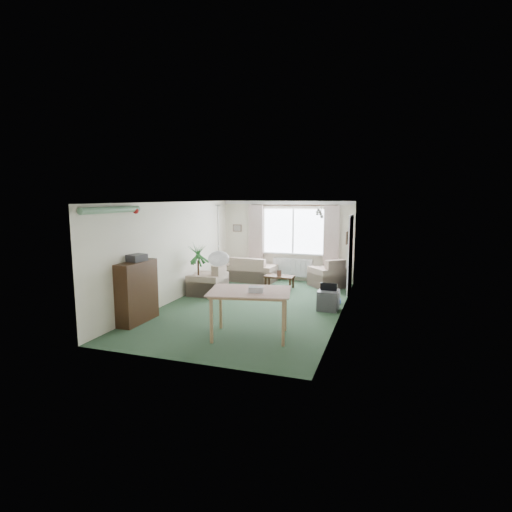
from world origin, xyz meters
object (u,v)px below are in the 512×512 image
(bookshelf, at_px, (137,292))
(houseplant, at_px, (198,270))
(dining_table, at_px, (250,314))
(coffee_table, at_px, (279,282))
(tv_cube, at_px, (328,300))
(pet_bed, at_px, (330,300))
(armchair_left, at_px, (208,279))
(sofa, at_px, (251,269))
(armchair_corner, at_px, (328,272))

(bookshelf, distance_m, houseplant, 2.37)
(bookshelf, bearing_deg, dining_table, -1.52)
(coffee_table, relative_size, houseplant, 0.59)
(tv_cube, relative_size, pet_bed, 0.94)
(armchair_left, relative_size, dining_table, 0.66)
(bookshelf, bearing_deg, sofa, 79.71)
(sofa, distance_m, pet_bed, 3.18)
(sofa, relative_size, pet_bed, 2.80)
(armchair_corner, xyz_separation_m, pet_bed, (0.30, -1.75, -0.35))
(dining_table, bearing_deg, houseplant, 132.64)
(armchair_left, bearing_deg, coffee_table, 126.30)
(sofa, xyz_separation_m, houseplant, (-0.68, -2.16, 0.31))
(sofa, relative_size, bookshelf, 1.17)
(armchair_corner, bearing_deg, dining_table, 39.85)
(armchair_corner, bearing_deg, coffee_table, -12.51)
(armchair_left, xyz_separation_m, dining_table, (2.11, -2.68, 0.02))
(houseplant, relative_size, pet_bed, 2.58)
(coffee_table, xyz_separation_m, pet_bed, (1.55, -1.07, -0.13))
(armchair_left, xyz_separation_m, tv_cube, (3.20, -0.48, -0.18))
(coffee_table, distance_m, bookshelf, 4.30)
(sofa, distance_m, armchair_corner, 2.32)
(dining_table, bearing_deg, armchair_left, 128.20)
(sofa, height_order, dining_table, dining_table)
(sofa, height_order, armchair_corner, armchair_corner)
(tv_cube, bearing_deg, pet_bed, 96.45)
(dining_table, bearing_deg, pet_bed, 69.81)
(tv_cube, bearing_deg, armchair_left, 173.47)
(coffee_table, bearing_deg, tv_cube, -46.86)
(sofa, xyz_separation_m, bookshelf, (-0.87, -4.52, 0.26))
(bookshelf, xyz_separation_m, pet_bed, (3.49, 2.74, -0.57))
(coffee_table, distance_m, pet_bed, 1.89)
(armchair_left, xyz_separation_m, bookshelf, (-0.34, -2.59, 0.22))
(sofa, bearing_deg, pet_bed, 149.44)
(coffee_table, relative_size, tv_cube, 1.63)
(sofa, xyz_separation_m, coffee_table, (1.07, -0.70, -0.18))
(coffee_table, height_order, pet_bed, coffee_table)
(bookshelf, bearing_deg, pet_bed, 38.79)
(armchair_corner, distance_m, tv_cube, 2.41)
(coffee_table, height_order, bookshelf, bookshelf)
(coffee_table, xyz_separation_m, bookshelf, (-1.94, -3.82, 0.44))
(armchair_left, bearing_deg, dining_table, 36.98)
(bookshelf, height_order, houseplant, houseplant)
(armchair_corner, xyz_separation_m, coffee_table, (-1.25, -0.68, -0.23))
(pet_bed, bearing_deg, tv_cube, -85.48)
(pet_bed, bearing_deg, bookshelf, -141.84)
(pet_bed, bearing_deg, armchair_left, -177.16)
(coffee_table, xyz_separation_m, tv_cube, (1.60, -1.71, 0.04))
(armchair_corner, relative_size, bookshelf, 0.73)
(dining_table, distance_m, tv_cube, 2.47)
(armchair_left, height_order, pet_bed, armchair_left)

